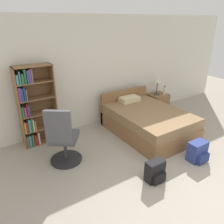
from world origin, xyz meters
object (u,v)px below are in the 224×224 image
object	(u,v)px
table_lamp	(158,80)
backpack_blue	(198,152)
water_bottle	(165,90)
backpack_black	(155,171)
bookshelf	(33,107)
nightstand	(157,103)
office_chair	(63,140)
bed	(146,121)

from	to	relation	value
table_lamp	backpack_blue	xyz separation A→B (m)	(-1.01, -2.22, -0.75)
water_bottle	backpack_black	world-z (taller)	water_bottle
bookshelf	water_bottle	world-z (taller)	bookshelf
backpack_blue	nightstand	bearing A→B (deg)	64.22
nightstand	backpack_blue	distance (m)	2.45
nightstand	table_lamp	world-z (taller)	table_lamp
nightstand	bookshelf	bearing A→B (deg)	178.69
office_chair	bed	bearing A→B (deg)	3.45
nightstand	office_chair	bearing A→B (deg)	-163.65
water_bottle	backpack_black	size ratio (longest dim) A/B	0.67
water_bottle	backpack_black	distance (m)	3.11
office_chair	backpack_black	world-z (taller)	office_chair
bookshelf	backpack_black	world-z (taller)	bookshelf
bed	table_lamp	distance (m)	1.50
office_chair	water_bottle	size ratio (longest dim) A/B	4.65
bed	backpack_blue	world-z (taller)	bed
nightstand	water_bottle	bearing A→B (deg)	-42.92
bookshelf	water_bottle	distance (m)	3.57
office_chair	backpack_blue	xyz separation A→B (m)	(2.15, -1.26, -0.32)
water_bottle	backpack_blue	size ratio (longest dim) A/B	0.64
bookshelf	backpack_blue	size ratio (longest dim) A/B	4.37
water_bottle	office_chair	bearing A→B (deg)	-166.04
office_chair	backpack_black	distance (m)	1.69
bed	backpack_blue	size ratio (longest dim) A/B	5.18
bookshelf	bed	distance (m)	2.53
table_lamp	backpack_blue	bearing A→B (deg)	-114.49
water_bottle	backpack_blue	xyz separation A→B (m)	(-1.19, -2.09, -0.45)
table_lamp	backpack_black	world-z (taller)	table_lamp
bookshelf	bed	world-z (taller)	bookshelf
table_lamp	water_bottle	size ratio (longest dim) A/B	2.12
bookshelf	water_bottle	size ratio (longest dim) A/B	6.79
nightstand	table_lamp	xyz separation A→B (m)	(-0.06, 0.01, 0.67)
bed	backpack_black	size ratio (longest dim) A/B	5.42
bed	table_lamp	size ratio (longest dim) A/B	3.80
nightstand	table_lamp	bearing A→B (deg)	168.87
table_lamp	backpack_black	bearing A→B (deg)	-133.31
bookshelf	office_chair	distance (m)	1.10
nightstand	backpack_blue	xyz separation A→B (m)	(-1.07, -2.21, -0.08)
office_chair	nightstand	size ratio (longest dim) A/B	2.16
bookshelf	backpack_black	xyz separation A→B (m)	(1.30, -2.27, -0.66)
backpack_black	water_bottle	bearing A→B (deg)	42.67
backpack_blue	backpack_black	xyz separation A→B (m)	(-1.07, 0.01, -0.01)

